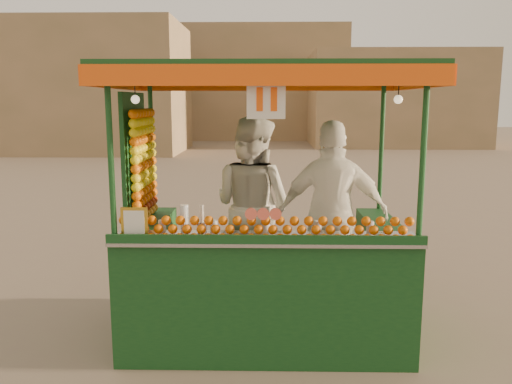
{
  "coord_description": "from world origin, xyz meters",
  "views": [
    {
      "loc": [
        0.04,
        -4.98,
        2.37
      ],
      "look_at": [
        -0.06,
        0.18,
        1.46
      ],
      "focal_mm": 36.16,
      "sensor_mm": 36.0,
      "label": 1
    }
  ],
  "objects_px": {
    "vendor_middle": "(252,206)",
    "vendor_right": "(333,215)",
    "juice_cart": "(258,254)",
    "vendor_left": "(249,213)"
  },
  "relations": [
    {
      "from": "vendor_left",
      "to": "vendor_middle",
      "type": "height_order",
      "value": "vendor_middle"
    },
    {
      "from": "juice_cart",
      "to": "vendor_left",
      "type": "bearing_deg",
      "value": 102.75
    },
    {
      "from": "vendor_left",
      "to": "vendor_right",
      "type": "height_order",
      "value": "vendor_right"
    },
    {
      "from": "juice_cart",
      "to": "vendor_middle",
      "type": "xyz_separation_m",
      "value": [
        -0.07,
        0.45,
        0.39
      ]
    },
    {
      "from": "juice_cart",
      "to": "vendor_middle",
      "type": "height_order",
      "value": "juice_cart"
    },
    {
      "from": "vendor_left",
      "to": "vendor_right",
      "type": "xyz_separation_m",
      "value": [
        0.85,
        -0.35,
        0.06
      ]
    },
    {
      "from": "vendor_middle",
      "to": "juice_cart",
      "type": "bearing_deg",
      "value": 133.44
    },
    {
      "from": "vendor_middle",
      "to": "vendor_right",
      "type": "bearing_deg",
      "value": -169.11
    },
    {
      "from": "juice_cart",
      "to": "vendor_right",
      "type": "bearing_deg",
      "value": 6.94
    },
    {
      "from": "vendor_left",
      "to": "vendor_middle",
      "type": "distance_m",
      "value": 0.08
    }
  ]
}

